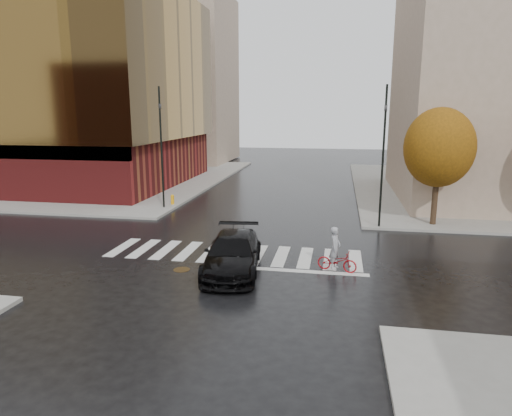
{
  "coord_description": "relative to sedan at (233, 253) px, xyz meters",
  "views": [
    {
      "loc": [
        4.61,
        -19.09,
        6.49
      ],
      "look_at": [
        0.89,
        1.39,
        2.0
      ],
      "focal_mm": 32.0,
      "sensor_mm": 36.0,
      "label": 1
    }
  ],
  "objects": [
    {
      "name": "cyclist",
      "position": [
        4.16,
        0.8,
        -0.13
      ],
      "size": [
        1.73,
        0.97,
        1.86
      ],
      "rotation": [
        0.0,
        0.0,
        1.31
      ],
      "color": "#A00E15",
      "rests_on": "ground"
    },
    {
      "name": "ground",
      "position": [
        -0.5,
        1.8,
        -0.77
      ],
      "size": [
        120.0,
        120.0,
        0.0
      ],
      "primitive_type": "plane",
      "color": "black",
      "rests_on": "ground"
    },
    {
      "name": "office_glass",
      "position": [
        -22.5,
        19.79,
        7.51
      ],
      "size": [
        27.0,
        19.0,
        16.0
      ],
      "color": "maroon",
      "rests_on": "sidewalk_nw"
    },
    {
      "name": "tree_ne_a",
      "position": [
        9.5,
        9.2,
        3.69
      ],
      "size": [
        3.8,
        3.8,
        6.5
      ],
      "color": "#322016",
      "rests_on": "sidewalk_ne"
    },
    {
      "name": "fire_hydrant",
      "position": [
        -7.0,
        11.8,
        -0.24
      ],
      "size": [
        0.24,
        0.24,
        0.68
      ],
      "color": "#F2A20E",
      "rests_on": "sidewalk_nw"
    },
    {
      "name": "building_nw_far",
      "position": [
        -16.5,
        38.8,
        9.38
      ],
      "size": [
        14.0,
        12.0,
        20.0
      ],
      "primitive_type": "cube",
      "color": "gray",
      "rests_on": "sidewalk_nw"
    },
    {
      "name": "manhole",
      "position": [
        -2.14,
        -0.2,
        -0.76
      ],
      "size": [
        0.88,
        0.88,
        0.01
      ],
      "primitive_type": "cylinder",
      "rotation": [
        0.0,
        0.0,
        -0.33
      ],
      "color": "#4C371B",
      "rests_on": "ground"
    },
    {
      "name": "traffic_light_nw",
      "position": [
        -7.23,
        10.8,
        3.88
      ],
      "size": [
        0.23,
        0.21,
        7.8
      ],
      "rotation": [
        0.0,
        0.0,
        -1.27
      ],
      "color": "black",
      "rests_on": "sidewalk_nw"
    },
    {
      "name": "sedan",
      "position": [
        0.0,
        0.0,
        0.0
      ],
      "size": [
        2.74,
        5.49,
        1.53
      ],
      "primitive_type": "imported",
      "rotation": [
        0.0,
        0.0,
        0.12
      ],
      "color": "black",
      "rests_on": "ground"
    },
    {
      "name": "traffic_light_ne",
      "position": [
        6.45,
        8.1,
        3.79
      ],
      "size": [
        0.17,
        0.2,
        7.65
      ],
      "rotation": [
        0.0,
        0.0,
        3.06
      ],
      "color": "black",
      "rests_on": "sidewalk_ne"
    },
    {
      "name": "crosswalk",
      "position": [
        -0.5,
        2.3,
        -0.76
      ],
      "size": [
        12.0,
        3.0,
        0.01
      ],
      "primitive_type": "cube",
      "color": "silver",
      "rests_on": "ground"
    },
    {
      "name": "sidewalk_nw",
      "position": [
        -21.5,
        22.8,
        -0.69
      ],
      "size": [
        30.0,
        30.0,
        0.15
      ],
      "primitive_type": "cube",
      "color": "gray",
      "rests_on": "ground"
    }
  ]
}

